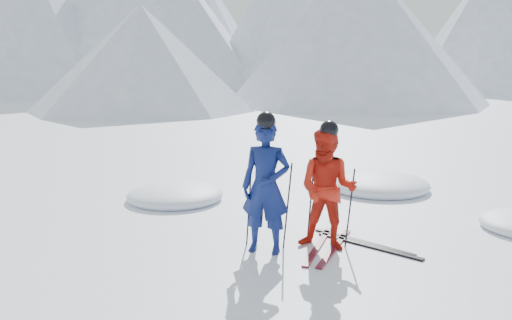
% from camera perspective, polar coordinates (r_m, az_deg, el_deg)
% --- Properties ---
extents(ground, '(160.00, 160.00, 0.00)m').
position_cam_1_polar(ground, '(8.10, 11.39, -9.06)').
color(ground, white).
rests_on(ground, ground).
extents(skier_blue, '(0.70, 0.48, 1.88)m').
position_cam_1_polar(skier_blue, '(7.54, 1.04, -2.85)').
color(skier_blue, '#0D1952').
rests_on(skier_blue, ground).
extents(skier_red, '(0.87, 0.69, 1.75)m').
position_cam_1_polar(skier_red, '(7.76, 7.55, -3.08)').
color(skier_red, red).
rests_on(skier_red, ground).
extents(pole_blue_left, '(0.12, 0.09, 1.25)m').
position_cam_1_polar(pole_blue_left, '(7.85, -0.74, -4.68)').
color(pole_blue_left, black).
rests_on(pole_blue_left, ground).
extents(pole_blue_right, '(0.12, 0.07, 1.25)m').
position_cam_1_polar(pole_blue_right, '(7.78, 3.35, -4.83)').
color(pole_blue_right, black).
rests_on(pole_blue_right, ground).
extents(pole_red_left, '(0.12, 0.09, 1.16)m').
position_cam_1_polar(pole_red_left, '(8.12, 5.76, -4.53)').
color(pole_red_left, black).
rests_on(pole_red_left, ground).
extents(pole_red_right, '(0.12, 0.08, 1.16)m').
position_cam_1_polar(pole_red_right, '(7.92, 9.85, -5.03)').
color(pole_red_right, black).
rests_on(pole_red_right, ground).
extents(ski_worn_left, '(0.10, 1.70, 0.03)m').
position_cam_1_polar(ski_worn_left, '(8.02, 6.55, -8.99)').
color(ski_worn_left, black).
rests_on(ski_worn_left, ground).
extents(ski_worn_right, '(0.20, 1.70, 0.03)m').
position_cam_1_polar(ski_worn_right, '(7.98, 8.26, -9.14)').
color(ski_worn_right, black).
rests_on(ski_worn_right, ground).
extents(ski_loose_a, '(1.58, 0.81, 0.03)m').
position_cam_1_polar(ski_loose_a, '(8.30, 11.17, -8.46)').
color(ski_loose_a, black).
rests_on(ski_loose_a, ground).
extents(ski_loose_b, '(1.60, 0.75, 0.03)m').
position_cam_1_polar(ski_loose_b, '(8.15, 11.74, -8.84)').
color(ski_loose_b, black).
rests_on(ski_loose_b, ground).
extents(snow_lumps, '(9.04, 5.55, 0.47)m').
position_cam_1_polar(snow_lumps, '(10.56, 9.64, -4.35)').
color(snow_lumps, white).
rests_on(snow_lumps, ground).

